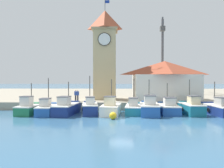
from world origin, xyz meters
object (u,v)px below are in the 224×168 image
fishing_boat_end_right (218,108)px  port_crane_near (162,64)px  dock_worker_near_tower (76,95)px  dock_worker_along_quay (78,95)px  warehouse_right (165,80)px  fishing_boat_far_right (191,108)px  fishing_boat_right_inner (149,108)px  mooring_buoy (113,116)px  fishing_boat_left_outer (47,109)px  fishing_boat_center (111,108)px  clock_tower (105,53)px  fishing_boat_mid_right (134,108)px  fishing_boat_far_left (29,108)px  fishing_boat_left_inner (67,108)px  fishing_boat_right_outer (168,108)px  fishing_boat_mid_left (90,108)px

fishing_boat_end_right → port_crane_near: size_ratio=0.31×
dock_worker_near_tower → dock_worker_along_quay: 0.37m
fishing_boat_end_right → warehouse_right: size_ratio=0.54×
fishing_boat_far_right → fishing_boat_right_inner: bearing=-175.1°
fishing_boat_right_inner → mooring_buoy: 5.18m
dock_worker_near_tower → fishing_boat_left_outer: bearing=-115.6°
fishing_boat_center → clock_tower: (-1.11, 8.36, 7.57)m
fishing_boat_mid_right → fishing_boat_end_right: (9.93, -0.48, 0.05)m
fishing_boat_far_left → mooring_buoy: fishing_boat_far_left is taller
dock_worker_near_tower → fishing_boat_center: bearing=-44.5°
fishing_boat_mid_right → clock_tower: 11.47m
fishing_boat_far_left → fishing_boat_right_inner: (14.33, -0.14, 0.08)m
fishing_boat_left_inner → dock_worker_near_tower: fishing_boat_left_inner is taller
fishing_boat_left_inner → fishing_boat_right_outer: size_ratio=1.08×
mooring_buoy → dock_worker_near_tower: 9.76m
fishing_boat_left_outer → dock_worker_near_tower: bearing=64.4°
fishing_boat_mid_right → warehouse_right: 8.81m
port_crane_near → fishing_boat_left_inner: bearing=-126.3°
fishing_boat_mid_right → fishing_boat_far_right: bearing=-2.8°
fishing_boat_right_inner → clock_tower: (-5.65, 8.39, 7.52)m
fishing_boat_right_inner → fishing_boat_right_outer: 2.68m
fishing_boat_mid_left → fishing_boat_far_left: bearing=-178.5°
mooring_buoy → dock_worker_along_quay: size_ratio=0.48×
fishing_boat_right_outer → port_crane_near: size_ratio=0.30×
port_crane_near → warehouse_right: bearing=-100.6°
fishing_boat_mid_left → warehouse_right: 12.84m
fishing_boat_right_outer → clock_tower: clock_tower is taller
fishing_boat_left_outer → warehouse_right: size_ratio=0.48×
fishing_boat_center → fishing_boat_end_right: fishing_boat_center is taller
fishing_boat_far_left → fishing_boat_end_right: fishing_boat_end_right is taller
fishing_boat_far_left → dock_worker_along_quay: size_ratio=2.61×
fishing_boat_end_right → dock_worker_near_tower: fishing_boat_end_right is taller
fishing_boat_far_left → fishing_boat_right_outer: size_ratio=0.86×
fishing_boat_end_right → fishing_boat_far_left: bearing=-179.6°
fishing_boat_left_inner → fishing_boat_mid_right: size_ratio=1.16×
fishing_boat_far_left → fishing_boat_left_outer: 2.23m
fishing_boat_left_inner → fishing_boat_right_outer: fishing_boat_left_inner is taller
fishing_boat_left_outer → warehouse_right: warehouse_right is taller
fishing_boat_left_inner → fishing_boat_right_inner: fishing_boat_right_inner is taller
fishing_boat_center → fishing_boat_far_right: bearing=2.4°
fishing_boat_mid_left → mooring_buoy: fishing_boat_mid_left is taller
fishing_boat_right_outer → port_crane_near: (3.66, 20.78, 6.72)m
fishing_boat_center → fishing_boat_left_inner: bearing=179.0°
fishing_boat_end_right → dock_worker_near_tower: bearing=165.0°
port_crane_near → mooring_buoy: (-10.38, -24.73, -7.03)m
fishing_boat_far_right → port_crane_near: size_ratio=0.27×
fishing_boat_far_right → fishing_boat_mid_left: bearing=-179.5°
clock_tower → dock_worker_near_tower: 8.28m
fishing_boat_left_outer → fishing_boat_mid_right: (10.32, 0.83, -0.01)m
fishing_boat_far_left → warehouse_right: size_ratio=0.44×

